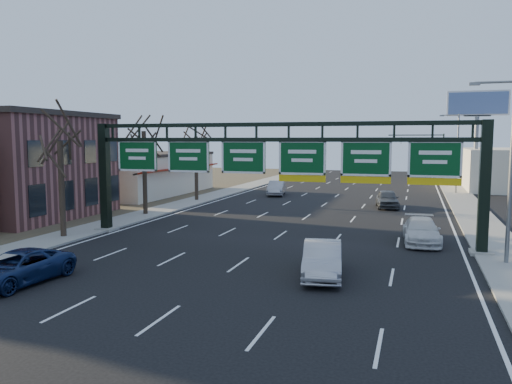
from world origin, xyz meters
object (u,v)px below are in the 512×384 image
(sign_gantry, at_px, (275,165))
(car_white_wagon, at_px, (421,231))
(car_silver_sedan, at_px, (322,259))
(car_blue_suv, at_px, (17,268))

(sign_gantry, height_order, car_white_wagon, sign_gantry)
(sign_gantry, relative_size, car_silver_sedan, 5.15)
(car_blue_suv, bearing_deg, car_white_wagon, 44.87)
(car_blue_suv, relative_size, car_silver_sedan, 1.06)
(car_blue_suv, bearing_deg, sign_gantry, 60.40)
(car_white_wagon, bearing_deg, car_silver_sedan, -118.88)
(car_blue_suv, distance_m, car_white_wagon, 21.78)
(sign_gantry, height_order, car_blue_suv, sign_gantry)
(car_silver_sedan, xyz_separation_m, car_white_wagon, (4.31, 9.08, -0.05))
(sign_gantry, height_order, car_silver_sedan, sign_gantry)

